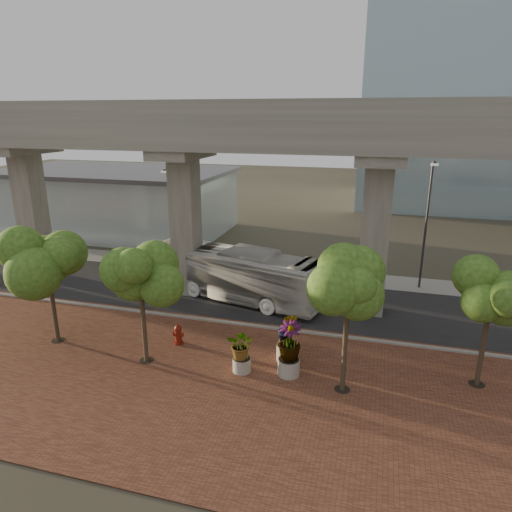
# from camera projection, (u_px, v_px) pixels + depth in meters

# --- Properties ---
(ground) EXTENTS (160.00, 160.00, 0.00)m
(ground) POSITION_uv_depth(u_px,v_px,m) (267.00, 314.00, 27.81)
(ground) COLOR #373328
(ground) RESTS_ON ground
(brick_plaza) EXTENTS (70.00, 13.00, 0.06)m
(brick_plaza) POSITION_uv_depth(u_px,v_px,m) (223.00, 385.00, 20.45)
(brick_plaza) COLOR brown
(brick_plaza) RESTS_ON ground
(asphalt_road) EXTENTS (90.00, 8.00, 0.04)m
(asphalt_road) POSITION_uv_depth(u_px,v_px,m) (274.00, 301.00, 29.64)
(asphalt_road) COLOR black
(asphalt_road) RESTS_ON ground
(curb_strip) EXTENTS (70.00, 0.25, 0.16)m
(curb_strip) POSITION_uv_depth(u_px,v_px,m) (258.00, 326.00, 25.95)
(curb_strip) COLOR gray
(curb_strip) RESTS_ON ground
(far_sidewalk) EXTENTS (90.00, 3.00, 0.06)m
(far_sidewalk) POSITION_uv_depth(u_px,v_px,m) (291.00, 273.00, 34.69)
(far_sidewalk) COLOR gray
(far_sidewalk) RESTS_ON ground
(transit_viaduct) EXTENTS (72.00, 5.60, 12.40)m
(transit_viaduct) POSITION_uv_depth(u_px,v_px,m) (276.00, 190.00, 27.47)
(transit_viaduct) COLOR gray
(transit_viaduct) RESTS_ON ground
(station_pavilion) EXTENTS (23.00, 13.00, 6.30)m
(station_pavilion) POSITION_uv_depth(u_px,v_px,m) (117.00, 200.00, 46.69)
(station_pavilion) COLOR silver
(station_pavilion) RESTS_ON ground
(transit_bus) EXTENTS (12.53, 5.91, 3.40)m
(transit_bus) POSITION_uv_depth(u_px,v_px,m) (234.00, 274.00, 29.70)
(transit_bus) COLOR silver
(transit_bus) RESTS_ON ground
(fire_hydrant) EXTENTS (0.55, 0.50, 1.11)m
(fire_hydrant) POSITION_uv_depth(u_px,v_px,m) (178.00, 334.00, 23.93)
(fire_hydrant) COLOR maroon
(fire_hydrant) RESTS_ON ground
(planter_front) EXTENTS (1.91, 1.91, 2.10)m
(planter_front) POSITION_uv_depth(u_px,v_px,m) (242.00, 347.00, 21.13)
(planter_front) COLOR gray
(planter_front) RESTS_ON ground
(planter_right) EXTENTS (2.49, 2.49, 2.66)m
(planter_right) POSITION_uv_depth(u_px,v_px,m) (289.00, 343.00, 20.74)
(planter_right) COLOR #9D958D
(planter_right) RESTS_ON ground
(planter_left) EXTENTS (2.30, 2.30, 2.53)m
(planter_left) POSITION_uv_depth(u_px,v_px,m) (287.00, 331.00, 22.04)
(planter_left) COLOR #ACA79B
(planter_left) RESTS_ON ground
(street_tree_far_west) EXTENTS (4.00, 4.00, 6.24)m
(street_tree_far_west) POSITION_uv_depth(u_px,v_px,m) (47.00, 262.00, 23.08)
(street_tree_far_west) COLOR #4D3D2C
(street_tree_far_west) RESTS_ON ground
(street_tree_near_west) EXTENTS (3.59, 3.59, 6.20)m
(street_tree_near_west) POSITION_uv_depth(u_px,v_px,m) (140.00, 273.00, 21.08)
(street_tree_near_west) COLOR #4D3D2C
(street_tree_near_west) RESTS_ON ground
(street_tree_near_east) EXTENTS (3.61, 3.61, 6.77)m
(street_tree_near_east) POSITION_uv_depth(u_px,v_px,m) (349.00, 281.00, 18.54)
(street_tree_near_east) COLOR #4D3D2C
(street_tree_near_east) RESTS_ON ground
(street_tree_far_east) EXTENTS (3.59, 3.59, 5.75)m
(street_tree_far_east) POSITION_uv_depth(u_px,v_px,m) (491.00, 300.00, 19.23)
(street_tree_far_east) COLOR #4D3D2C
(street_tree_far_east) RESTS_ON ground
(streetlamp_west) EXTENTS (0.38, 1.13, 7.77)m
(streetlamp_west) POSITION_uv_depth(u_px,v_px,m) (171.00, 212.00, 34.69)
(streetlamp_west) COLOR #313136
(streetlamp_west) RESTS_ON ground
(streetlamp_east) EXTENTS (0.44, 1.27, 8.78)m
(streetlamp_east) POSITION_uv_depth(u_px,v_px,m) (427.00, 217.00, 30.24)
(streetlamp_east) COLOR #323338
(streetlamp_east) RESTS_ON ground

